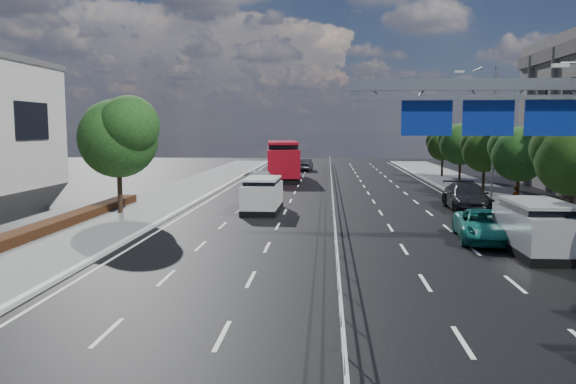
{
  "coord_description": "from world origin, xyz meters",
  "views": [
    {
      "loc": [
        -0.35,
        -12.69,
        4.89
      ],
      "look_at": [
        -1.88,
        9.21,
        2.4
      ],
      "focal_mm": 35.0,
      "sensor_mm": 36.0,
      "label": 1
    }
  ],
  "objects_px": {
    "near_car_silver": "(261,178)",
    "near_car_dark": "(305,165)",
    "pedestrian_a": "(515,200)",
    "red_bus": "(282,159)",
    "pedestrian_b": "(564,196)",
    "silver_minivan": "(537,228)",
    "parked_car_teal": "(484,226)",
    "overhead_gantry": "(509,110)",
    "parked_car_dark": "(467,197)",
    "white_minivan": "(262,195)"
  },
  "relations": [
    {
      "from": "near_car_silver",
      "to": "parked_car_teal",
      "type": "height_order",
      "value": "near_car_silver"
    },
    {
      "from": "silver_minivan",
      "to": "pedestrian_b",
      "type": "relative_size",
      "value": 2.99
    },
    {
      "from": "parked_car_dark",
      "to": "pedestrian_b",
      "type": "xyz_separation_m",
      "value": [
        5.36,
        -0.67,
        0.17
      ]
    },
    {
      "from": "overhead_gantry",
      "to": "silver_minivan",
      "type": "distance_m",
      "value": 4.75
    },
    {
      "from": "near_car_silver",
      "to": "near_car_dark",
      "type": "relative_size",
      "value": 1.13
    },
    {
      "from": "parked_car_dark",
      "to": "silver_minivan",
      "type": "bearing_deg",
      "value": -89.41
    },
    {
      "from": "pedestrian_b",
      "to": "white_minivan",
      "type": "bearing_deg",
      "value": 23.04
    },
    {
      "from": "near_car_silver",
      "to": "pedestrian_a",
      "type": "distance_m",
      "value": 21.08
    },
    {
      "from": "overhead_gantry",
      "to": "pedestrian_a",
      "type": "height_order",
      "value": "overhead_gantry"
    },
    {
      "from": "red_bus",
      "to": "pedestrian_a",
      "type": "xyz_separation_m",
      "value": [
        14.78,
        -22.63,
        -0.98
      ]
    },
    {
      "from": "silver_minivan",
      "to": "red_bus",
      "type": "bearing_deg",
      "value": 111.69
    },
    {
      "from": "near_car_silver",
      "to": "pedestrian_b",
      "type": "distance_m",
      "value": 22.72
    },
    {
      "from": "red_bus",
      "to": "pedestrian_b",
      "type": "bearing_deg",
      "value": -55.09
    },
    {
      "from": "parked_car_dark",
      "to": "pedestrian_b",
      "type": "height_order",
      "value": "pedestrian_b"
    },
    {
      "from": "near_car_dark",
      "to": "red_bus",
      "type": "bearing_deg",
      "value": 85.88
    },
    {
      "from": "parked_car_teal",
      "to": "parked_car_dark",
      "type": "xyz_separation_m",
      "value": [
        1.54,
        9.34,
        0.14
      ]
    },
    {
      "from": "near_car_dark",
      "to": "pedestrian_a",
      "type": "relative_size",
      "value": 2.69
    },
    {
      "from": "white_minivan",
      "to": "silver_minivan",
      "type": "relative_size",
      "value": 0.94
    },
    {
      "from": "red_bus",
      "to": "parked_car_teal",
      "type": "height_order",
      "value": "red_bus"
    },
    {
      "from": "silver_minivan",
      "to": "pedestrian_b",
      "type": "height_order",
      "value": "silver_minivan"
    },
    {
      "from": "silver_minivan",
      "to": "parked_car_dark",
      "type": "relative_size",
      "value": 0.9
    },
    {
      "from": "red_bus",
      "to": "near_car_dark",
      "type": "xyz_separation_m",
      "value": [
        1.76,
        10.65,
        -1.21
      ]
    },
    {
      "from": "parked_car_dark",
      "to": "pedestrian_a",
      "type": "relative_size",
      "value": 3.55
    },
    {
      "from": "pedestrian_b",
      "to": "parked_car_teal",
      "type": "bearing_deg",
      "value": 72.24
    },
    {
      "from": "pedestrian_b",
      "to": "pedestrian_a",
      "type": "bearing_deg",
      "value": 47.43
    },
    {
      "from": "white_minivan",
      "to": "near_car_dark",
      "type": "height_order",
      "value": "white_minivan"
    },
    {
      "from": "near_car_silver",
      "to": "pedestrian_b",
      "type": "bearing_deg",
      "value": 141.97
    },
    {
      "from": "overhead_gantry",
      "to": "parked_car_dark",
      "type": "xyz_separation_m",
      "value": [
        1.3,
        11.28,
        -4.8
      ]
    },
    {
      "from": "overhead_gantry",
      "to": "parked_car_teal",
      "type": "relative_size",
      "value": 2.13
    },
    {
      "from": "pedestrian_a",
      "to": "parked_car_teal",
      "type": "bearing_deg",
      "value": 34.36
    },
    {
      "from": "pedestrian_a",
      "to": "near_car_silver",
      "type": "bearing_deg",
      "value": -69.71
    },
    {
      "from": "near_car_silver",
      "to": "parked_car_dark",
      "type": "height_order",
      "value": "near_car_silver"
    },
    {
      "from": "parked_car_teal",
      "to": "pedestrian_a",
      "type": "bearing_deg",
      "value": 68.95
    },
    {
      "from": "red_bus",
      "to": "near_car_dark",
      "type": "height_order",
      "value": "red_bus"
    },
    {
      "from": "near_car_dark",
      "to": "parked_car_dark",
      "type": "relative_size",
      "value": 0.76
    },
    {
      "from": "parked_car_dark",
      "to": "parked_car_teal",
      "type": "bearing_deg",
      "value": -97.99
    },
    {
      "from": "silver_minivan",
      "to": "pedestrian_a",
      "type": "height_order",
      "value": "silver_minivan"
    },
    {
      "from": "white_minivan",
      "to": "pedestrian_b",
      "type": "bearing_deg",
      "value": 3.34
    },
    {
      "from": "overhead_gantry",
      "to": "parked_car_teal",
      "type": "bearing_deg",
      "value": 97.02
    },
    {
      "from": "red_bus",
      "to": "silver_minivan",
      "type": "xyz_separation_m",
      "value": [
        12.56,
        -32.02,
        -0.89
      ]
    },
    {
      "from": "pedestrian_a",
      "to": "pedestrian_b",
      "type": "xyz_separation_m",
      "value": [
        3.3,
        1.66,
        0.05
      ]
    },
    {
      "from": "near_car_silver",
      "to": "pedestrian_b",
      "type": "xyz_separation_m",
      "value": [
        19.14,
        -12.24,
        0.16
      ]
    },
    {
      "from": "silver_minivan",
      "to": "parked_car_teal",
      "type": "height_order",
      "value": "silver_minivan"
    },
    {
      "from": "overhead_gantry",
      "to": "red_bus",
      "type": "relative_size",
      "value": 0.82
    },
    {
      "from": "red_bus",
      "to": "pedestrian_a",
      "type": "distance_m",
      "value": 27.05
    },
    {
      "from": "overhead_gantry",
      "to": "silver_minivan",
      "type": "relative_size",
      "value": 2.05
    },
    {
      "from": "near_car_silver",
      "to": "parked_car_dark",
      "type": "bearing_deg",
      "value": 134.54
    },
    {
      "from": "overhead_gantry",
      "to": "pedestrian_a",
      "type": "xyz_separation_m",
      "value": [
        3.36,
        8.96,
        -4.68
      ]
    },
    {
      "from": "near_car_dark",
      "to": "parked_car_teal",
      "type": "xyz_separation_m",
      "value": [
        9.42,
        -40.29,
        -0.03
      ]
    },
    {
      "from": "red_bus",
      "to": "near_car_silver",
      "type": "xyz_separation_m",
      "value": [
        -1.06,
        -8.73,
        -1.09
      ]
    }
  ]
}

